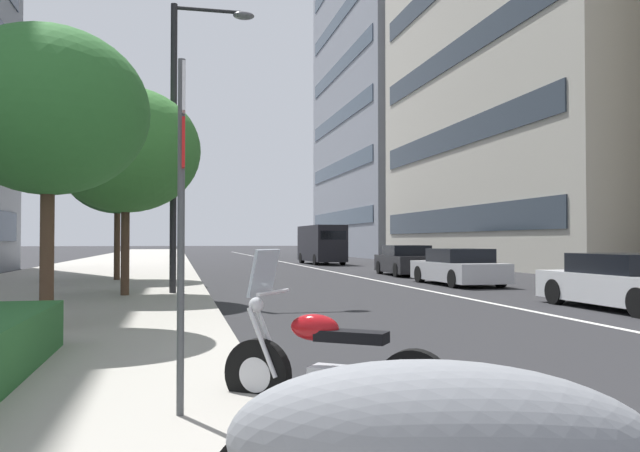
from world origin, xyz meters
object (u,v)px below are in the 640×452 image
(street_tree_near_plaza_corner, at_px, (126,150))
(street_tree_by_lamp_post, at_px, (118,168))
(car_mid_block_traffic, at_px, (406,261))
(street_tree_mid_sidewalk, at_px, (48,111))
(car_far_down_avenue, at_px, (625,283))
(motorcycle_mid_row, at_px, (328,367))
(car_approaching_light, at_px, (458,268))
(parking_sign_by_curb, at_px, (182,192))
(motorcycle_under_tarp, at_px, (433,451))
(delivery_van_ahead, at_px, (321,244))
(street_lamp_with_banners, at_px, (186,121))

(street_tree_near_plaza_corner, xyz_separation_m, street_tree_by_lamp_post, (7.00, 0.81, 0.28))
(car_mid_block_traffic, bearing_deg, street_tree_mid_sidewalk, 146.35)
(car_far_down_avenue, bearing_deg, motorcycle_mid_row, 128.84)
(car_approaching_light, xyz_separation_m, street_tree_near_plaza_corner, (-3.82, 11.08, 3.33))
(motorcycle_mid_row, xyz_separation_m, street_tree_mid_sidewalk, (5.51, 3.36, 3.22))
(car_mid_block_traffic, relative_size, parking_sign_by_curb, 1.51)
(car_far_down_avenue, height_order, car_mid_block_traffic, car_mid_block_traffic)
(car_far_down_avenue, relative_size, street_tree_by_lamp_post, 0.77)
(parking_sign_by_curb, distance_m, street_tree_by_lamp_post, 19.34)
(motorcycle_mid_row, xyz_separation_m, car_mid_block_traffic, (22.02, -8.83, 0.20))
(motorcycle_under_tarp, height_order, car_far_down_avenue, car_far_down_avenue)
(motorcycle_mid_row, height_order, street_tree_by_lamp_post, street_tree_by_lamp_post)
(street_tree_near_plaza_corner, bearing_deg, street_tree_by_lamp_post, 6.59)
(car_far_down_avenue, distance_m, street_tree_near_plaza_corner, 12.64)
(motorcycle_mid_row, height_order, street_tree_mid_sidewalk, street_tree_mid_sidewalk)
(car_far_down_avenue, height_order, street_tree_mid_sidewalk, street_tree_mid_sidewalk)
(street_tree_near_plaza_corner, bearing_deg, street_tree_mid_sidewalk, 173.40)
(motorcycle_mid_row, distance_m, street_tree_near_plaza_corner, 12.64)
(parking_sign_by_curb, height_order, street_tree_mid_sidewalk, street_tree_mid_sidewalk)
(motorcycle_mid_row, relative_size, car_approaching_light, 0.40)
(parking_sign_by_curb, bearing_deg, car_approaching_light, -31.46)
(car_mid_block_traffic, bearing_deg, car_far_down_avenue, -177.95)
(motorcycle_mid_row, distance_m, delivery_van_ahead, 37.55)
(motorcycle_under_tarp, distance_m, street_tree_by_lamp_post, 22.03)
(motorcycle_mid_row, bearing_deg, street_tree_mid_sidewalk, -23.06)
(parking_sign_by_curb, height_order, street_tree_by_lamp_post, street_tree_by_lamp_post)
(street_tree_mid_sidewalk, height_order, street_tree_by_lamp_post, street_tree_by_lamp_post)
(car_far_down_avenue, relative_size, parking_sign_by_curb, 1.53)
(delivery_van_ahead, height_order, parking_sign_by_curb, parking_sign_by_curb)
(car_mid_block_traffic, distance_m, street_lamp_with_banners, 14.46)
(street_lamp_with_banners, xyz_separation_m, street_tree_mid_sidewalk, (-6.88, 2.27, -1.20))
(parking_sign_by_curb, bearing_deg, motorcycle_mid_row, -79.74)
(street_tree_by_lamp_post, bearing_deg, car_far_down_avenue, -134.01)
(motorcycle_under_tarp, height_order, street_tree_mid_sidewalk, street_tree_mid_sidewalk)
(car_approaching_light, xyz_separation_m, street_tree_mid_sidewalk, (-10.17, 11.82, 3.06))
(car_mid_block_traffic, distance_m, parking_sign_by_curb, 24.48)
(motorcycle_mid_row, distance_m, car_approaching_light, 17.82)
(delivery_van_ahead, height_order, street_lamp_with_banners, street_lamp_with_banners)
(car_approaching_light, relative_size, street_lamp_with_banners, 0.57)
(motorcycle_under_tarp, distance_m, street_tree_mid_sidewalk, 9.29)
(motorcycle_under_tarp, bearing_deg, car_mid_block_traffic, -87.88)
(motorcycle_under_tarp, height_order, delivery_van_ahead, delivery_van_ahead)
(car_mid_block_traffic, bearing_deg, parking_sign_by_curb, 158.37)
(car_far_down_avenue, bearing_deg, street_tree_by_lamp_post, 45.05)
(motorcycle_under_tarp, xyz_separation_m, car_mid_block_traffic, (24.62, -8.91, 0.11))
(motorcycle_under_tarp, height_order, parking_sign_by_curb, parking_sign_by_curb)
(street_tree_mid_sidewalk, bearing_deg, motorcycle_under_tarp, -157.97)
(car_far_down_avenue, height_order, parking_sign_by_curb, parking_sign_by_curb)
(car_mid_block_traffic, height_order, street_tree_by_lamp_post, street_tree_by_lamp_post)
(motorcycle_mid_row, height_order, car_approaching_light, motorcycle_mid_row)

